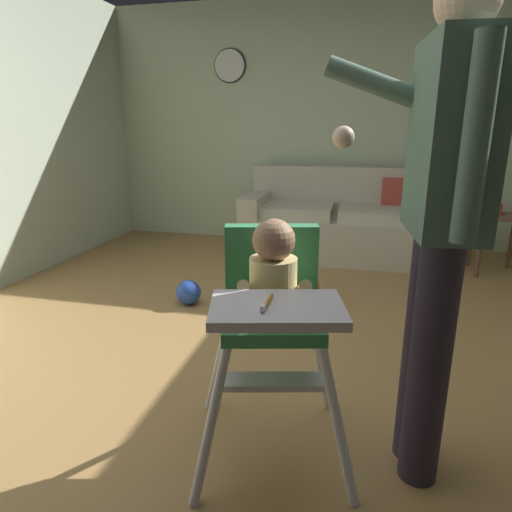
# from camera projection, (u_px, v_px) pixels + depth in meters

# --- Properties ---
(ground) EXTENTS (6.09, 7.26, 0.10)m
(ground) POSITION_uv_depth(u_px,v_px,m) (250.00, 372.00, 2.49)
(ground) COLOR #A57B47
(wall_far) EXTENTS (5.29, 0.06, 2.52)m
(wall_far) POSITION_uv_depth(u_px,v_px,m) (316.00, 126.00, 4.79)
(wall_far) COLOR beige
(wall_far) RESTS_ON ground
(couch) EXTENTS (1.81, 0.86, 0.86)m
(couch) POSITION_uv_depth(u_px,v_px,m) (337.00, 222.00, 4.49)
(couch) COLOR beige
(couch) RESTS_ON ground
(high_chair) EXTENTS (0.73, 0.82, 0.96)m
(high_chair) POSITION_uv_depth(u_px,v_px,m) (273.00, 298.00, 1.64)
(high_chair) COLOR silver
(high_chair) RESTS_ON ground
(adult_standing) EXTENTS (0.54, 0.50, 1.71)m
(adult_standing) POSITION_uv_depth(u_px,v_px,m) (440.00, 218.00, 1.47)
(adult_standing) COLOR #2D2434
(adult_standing) RESTS_ON ground
(toy_ball) EXTENTS (0.20, 0.20, 0.20)m
(toy_ball) POSITION_uv_depth(u_px,v_px,m) (306.00, 286.00, 3.38)
(toy_ball) COLOR orange
(toy_ball) RESTS_ON ground
(toy_ball_second) EXTENTS (0.18, 0.18, 0.18)m
(toy_ball_second) POSITION_uv_depth(u_px,v_px,m) (189.00, 292.00, 3.27)
(toy_ball_second) COLOR #284CB7
(toy_ball_second) RESTS_ON ground
(side_table) EXTENTS (0.40, 0.40, 0.52)m
(side_table) POSITION_uv_depth(u_px,v_px,m) (498.00, 231.00, 3.91)
(side_table) COLOR brown
(side_table) RESTS_ON ground
(sippy_cup) EXTENTS (0.07, 0.07, 0.10)m
(sippy_cup) POSITION_uv_depth(u_px,v_px,m) (498.00, 209.00, 3.86)
(sippy_cup) COLOR #D13D33
(sippy_cup) RESTS_ON side_table
(wall_clock) EXTENTS (0.35, 0.04, 0.35)m
(wall_clock) POSITION_uv_depth(u_px,v_px,m) (230.00, 66.00, 4.79)
(wall_clock) COLOR white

